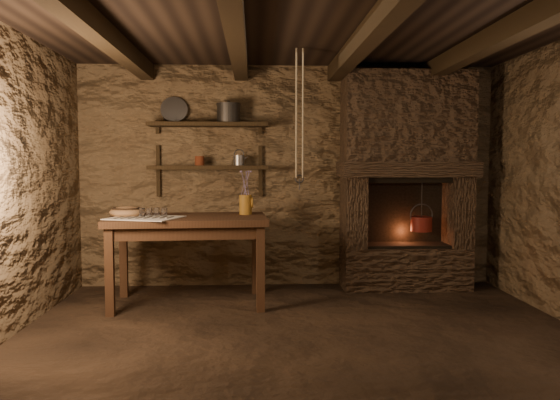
{
  "coord_description": "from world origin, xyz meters",
  "views": [
    {
      "loc": [
        -0.37,
        -3.97,
        1.35
      ],
      "look_at": [
        -0.14,
        0.9,
        1.01
      ],
      "focal_mm": 35.0,
      "sensor_mm": 36.0,
      "label": 1
    }
  ],
  "objects_px": {
    "wooden_bowl": "(127,212)",
    "iron_stockpot": "(229,114)",
    "stoneware_jug": "(246,195)",
    "work_table": "(188,257)",
    "red_pot": "(421,223)"
  },
  "relations": [
    {
      "from": "wooden_bowl",
      "to": "iron_stockpot",
      "type": "bearing_deg",
      "value": 32.23
    },
    {
      "from": "stoneware_jug",
      "to": "work_table",
      "type": "bearing_deg",
      "value": -143.55
    },
    {
      "from": "wooden_bowl",
      "to": "stoneware_jug",
      "type": "bearing_deg",
      "value": 6.7
    },
    {
      "from": "stoneware_jug",
      "to": "wooden_bowl",
      "type": "bearing_deg",
      "value": -154.78
    },
    {
      "from": "red_pot",
      "to": "wooden_bowl",
      "type": "bearing_deg",
      "value": -170.99
    },
    {
      "from": "work_table",
      "to": "stoneware_jug",
      "type": "bearing_deg",
      "value": 14.44
    },
    {
      "from": "work_table",
      "to": "red_pot",
      "type": "relative_size",
      "value": 2.82
    },
    {
      "from": "work_table",
      "to": "iron_stockpot",
      "type": "height_order",
      "value": "iron_stockpot"
    },
    {
      "from": "iron_stockpot",
      "to": "work_table",
      "type": "bearing_deg",
      "value": -119.52
    },
    {
      "from": "work_table",
      "to": "wooden_bowl",
      "type": "relative_size",
      "value": 4.69
    },
    {
      "from": "stoneware_jug",
      "to": "red_pot",
      "type": "xyz_separation_m",
      "value": [
        1.86,
        0.34,
        -0.32
      ]
    },
    {
      "from": "work_table",
      "to": "iron_stockpot",
      "type": "bearing_deg",
      "value": 56.98
    },
    {
      "from": "work_table",
      "to": "wooden_bowl",
      "type": "height_order",
      "value": "wooden_bowl"
    },
    {
      "from": "wooden_bowl",
      "to": "red_pot",
      "type": "bearing_deg",
      "value": 9.01
    },
    {
      "from": "iron_stockpot",
      "to": "stoneware_jug",
      "type": "bearing_deg",
      "value": -68.17
    }
  ]
}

